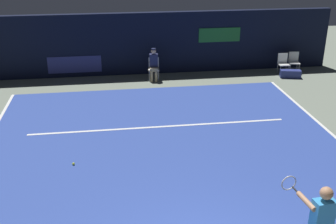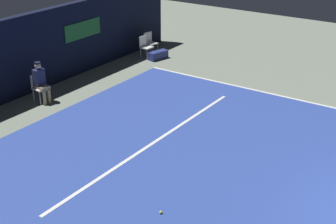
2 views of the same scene
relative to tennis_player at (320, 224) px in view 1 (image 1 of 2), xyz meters
name	(u,v)px [view 1 (image 1 of 2)]	position (x,y,z in m)	size (l,w,h in m)	color
ground_plane	(168,158)	(-1.98, 4.38, -0.99)	(31.96, 31.96, 0.00)	gray
court_surface	(168,157)	(-1.98, 4.38, -0.98)	(10.24, 11.09, 0.01)	#2D479E
line_service	(159,127)	(-1.98, 6.32, -0.97)	(7.98, 0.10, 0.01)	white
back_wall	(143,44)	(-1.98, 11.93, 0.31)	(16.40, 0.33, 2.60)	black
tennis_player	(320,224)	(0.00, 0.00, 0.00)	(0.70, 0.93, 1.73)	tan
line_judge_on_chair	(154,64)	(-1.63, 10.92, -0.30)	(0.48, 0.56, 1.32)	white
courtside_chair_near	(283,63)	(3.94, 10.95, -0.49)	(0.46, 0.44, 0.88)	white
courtside_chair_far	(294,61)	(4.50, 11.13, -0.49)	(0.50, 0.49, 0.88)	white
tennis_ball	(73,164)	(-4.47, 4.33, -0.94)	(0.07, 0.07, 0.07)	#CCE033
equipment_bag	(290,74)	(4.08, 10.44, -0.83)	(0.84, 0.32, 0.32)	navy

